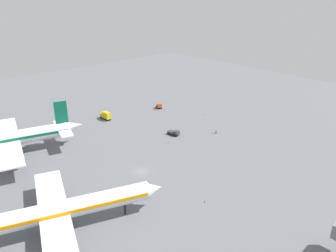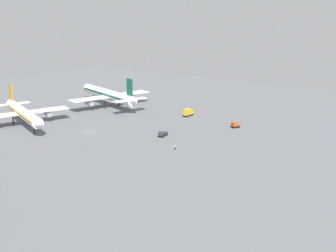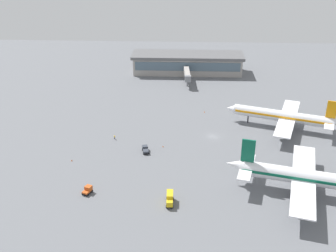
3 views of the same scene
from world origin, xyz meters
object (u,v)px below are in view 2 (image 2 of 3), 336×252
airplane_at_gate (23,113)px  safety_cone_near_gate (234,143)px  baggage_tug (235,125)px  safety_cone_far_side (143,135)px  pushback_tractor (163,134)px  ground_crew_worker (175,147)px  safety_cone_mid_apron (42,148)px  airplane_taxiing (109,95)px  catering_truck (188,112)px

airplane_at_gate → safety_cone_near_gate: size_ratio=75.97×
baggage_tug → safety_cone_far_side: bearing=-11.8°
safety_cone_far_side → pushback_tractor: bearing=31.6°
safety_cone_far_side → ground_crew_worker: bearing=-16.1°
pushback_tractor → safety_cone_mid_apron: size_ratio=7.84×
safety_cone_near_gate → safety_cone_mid_apron: (-47.83, -43.98, 0.00)m
pushback_tractor → safety_cone_mid_apron: bearing=-44.5°
baggage_tug → safety_cone_mid_apron: size_ratio=6.15×
airplane_at_gate → baggage_tug: (69.30, 48.83, -4.04)m
airplane_at_gate → airplane_taxiing: (1.81, 46.00, 0.52)m
ground_crew_worker → safety_cone_mid_apron: size_ratio=2.78×
catering_truck → ground_crew_worker: catering_truck is taller
airplane_at_gate → safety_cone_far_side: 51.36m
airplane_at_gate → baggage_tug: size_ratio=12.35×
safety_cone_mid_apron → catering_truck: bearing=79.4°
pushback_tractor → safety_cone_far_side: (-6.23, -3.83, -0.67)m
pushback_tractor → ground_crew_worker: size_ratio=2.82×
pushback_tractor → safety_cone_mid_apron: pushback_tractor is taller
pushback_tractor → safety_cone_far_side: pushback_tractor is taller
airplane_taxiing → safety_cone_far_side: size_ratio=84.88×
pushback_tractor → safety_cone_mid_apron: (-22.65, -36.18, -0.67)m
airplane_taxiing → safety_cone_far_side: airplane_taxiing is taller
airplane_taxiing → catering_truck: airplane_taxiing is taller
baggage_tug → safety_cone_mid_apron: bearing=-7.8°
airplane_taxiing → ground_crew_worker: airplane_taxiing is taller
pushback_tractor → safety_cone_near_gate: size_ratio=7.84×
airplane_at_gate → ground_crew_worker: 68.10m
safety_cone_near_gate → safety_cone_mid_apron: same height
airplane_at_gate → baggage_tug: airplane_at_gate is taller
airplane_taxiing → baggage_tug: (67.49, 2.84, -4.56)m
ground_crew_worker → safety_cone_mid_apron: ground_crew_worker is taller
safety_cone_near_gate → safety_cone_far_side: (-31.40, -11.63, 0.00)m
airplane_at_gate → airplane_taxiing: 46.03m
safety_cone_near_gate → safety_cone_mid_apron: size_ratio=1.00×
airplane_at_gate → ground_crew_worker: bearing=29.4°
baggage_tug → ground_crew_worker: 36.10m
pushback_tractor → ground_crew_worker: (12.77, -9.30, -0.12)m
catering_truck → ground_crew_worker: bearing=-150.9°
catering_truck → baggage_tug: catering_truck is taller
catering_truck → baggage_tug: size_ratio=1.52×
pushback_tractor → safety_cone_near_gate: 26.36m
airplane_taxiing → safety_cone_mid_apron: 67.13m
airplane_at_gate → safety_cone_far_side: size_ratio=75.97×
safety_cone_near_gate → airplane_at_gate: bearing=-159.3°
ground_crew_worker → pushback_tractor: bearing=148.8°
airplane_at_gate → ground_crew_worker: (66.74, 12.82, -4.34)m
airplane_at_gate → pushback_tractor: 58.48m
airplane_taxiing → catering_truck: size_ratio=9.06×
pushback_tractor → safety_cone_mid_apron: 42.69m
baggage_tug → catering_truck: bearing=-75.9°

